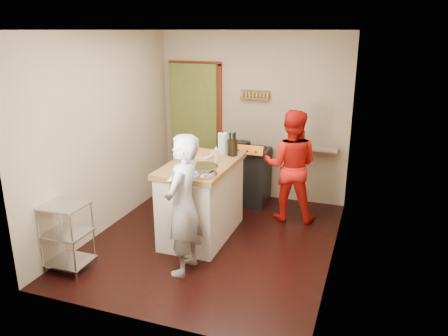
{
  "coord_description": "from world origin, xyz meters",
  "views": [
    {
      "loc": [
        1.85,
        -4.76,
        2.6
      ],
      "look_at": [
        0.15,
        0.0,
        1.0
      ],
      "focal_mm": 35.0,
      "sensor_mm": 36.0,
      "label": 1
    }
  ],
  "objects": [
    {
      "name": "ceiling",
      "position": [
        0.0,
        0.0,
        2.61
      ],
      "size": [
        3.0,
        3.5,
        0.02
      ],
      "primitive_type": "cube",
      "color": "white",
      "rests_on": "back_wall"
    },
    {
      "name": "right_wall",
      "position": [
        1.5,
        0.0,
        1.3
      ],
      "size": [
        0.04,
        3.5,
        2.6
      ],
      "primitive_type": "cube",
      "color": "tan",
      "rests_on": "ground"
    },
    {
      "name": "left_wall",
      "position": [
        -1.5,
        0.0,
        1.3
      ],
      "size": [
        0.04,
        3.5,
        2.6
      ],
      "primitive_type": "cube",
      "color": "tan",
      "rests_on": "ground"
    },
    {
      "name": "wire_shelving",
      "position": [
        -1.28,
        -1.2,
        0.44
      ],
      "size": [
        0.48,
        0.4,
        0.8
      ],
      "color": "silver",
      "rests_on": "ground"
    },
    {
      "name": "stove",
      "position": [
        0.05,
        1.42,
        0.45
      ],
      "size": [
        0.6,
        0.63,
        1.0
      ],
      "color": "black",
      "rests_on": "ground"
    },
    {
      "name": "person_red",
      "position": [
        0.78,
        1.02,
        0.79
      ],
      "size": [
        0.82,
        0.67,
        1.58
      ],
      "primitive_type": "imported",
      "rotation": [
        0.0,
        0.0,
        3.24
      ],
      "color": "red",
      "rests_on": "ground"
    },
    {
      "name": "back_wall",
      "position": [
        -0.64,
        1.78,
        1.13
      ],
      "size": [
        3.0,
        0.44,
        2.6
      ],
      "color": "tan",
      "rests_on": "ground"
    },
    {
      "name": "island",
      "position": [
        -0.18,
        0.1,
        0.52
      ],
      "size": [
        0.78,
        1.44,
        1.31
      ],
      "color": "beige",
      "rests_on": "ground"
    },
    {
      "name": "person_stripe",
      "position": [
        -0.03,
        -0.8,
        0.79
      ],
      "size": [
        0.38,
        0.58,
        1.58
      ],
      "primitive_type": "imported",
      "rotation": [
        0.0,
        0.0,
        -1.57
      ],
      "color": "#B5B5BA",
      "rests_on": "ground"
    },
    {
      "name": "floor",
      "position": [
        0.0,
        0.0,
        0.0
      ],
      "size": [
        3.5,
        3.5,
        0.0
      ],
      "primitive_type": "plane",
      "color": "black",
      "rests_on": "ground"
    }
  ]
}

